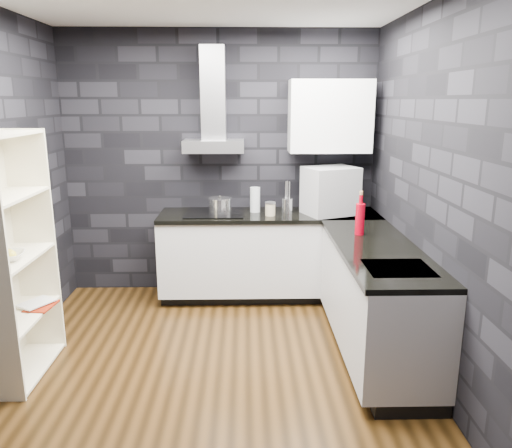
{
  "coord_description": "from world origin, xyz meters",
  "views": [
    {
      "loc": [
        0.26,
        -3.59,
        2.01
      ],
      "look_at": [
        0.35,
        0.45,
        1.0
      ],
      "focal_mm": 35.0,
      "sensor_mm": 36.0,
      "label": 1
    }
  ],
  "objects_px": {
    "utensil_crock": "(287,205)",
    "bookshelf": "(12,259)",
    "appliance_garage": "(330,192)",
    "storage_jar": "(270,210)",
    "glass_vase": "(255,200)",
    "red_bottle": "(360,219)",
    "pot": "(220,206)",
    "fruit_bowl": "(7,256)"
  },
  "relations": [
    {
      "from": "utensil_crock",
      "to": "bookshelf",
      "type": "height_order",
      "value": "bookshelf"
    },
    {
      "from": "appliance_garage",
      "to": "storage_jar",
      "type": "bearing_deg",
      "value": 164.74
    },
    {
      "from": "glass_vase",
      "to": "storage_jar",
      "type": "bearing_deg",
      "value": -50.14
    },
    {
      "from": "glass_vase",
      "to": "red_bottle",
      "type": "height_order",
      "value": "red_bottle"
    },
    {
      "from": "pot",
      "to": "bookshelf",
      "type": "distance_m",
      "value": 2.03
    },
    {
      "from": "appliance_garage",
      "to": "fruit_bowl",
      "type": "xyz_separation_m",
      "value": [
        -2.52,
        -1.47,
        -0.19
      ]
    },
    {
      "from": "bookshelf",
      "to": "fruit_bowl",
      "type": "relative_size",
      "value": 7.69
    },
    {
      "from": "glass_vase",
      "to": "storage_jar",
      "type": "height_order",
      "value": "glass_vase"
    },
    {
      "from": "pot",
      "to": "appliance_garage",
      "type": "xyz_separation_m",
      "value": [
        1.1,
        -0.04,
        0.15
      ]
    },
    {
      "from": "appliance_garage",
      "to": "bookshelf",
      "type": "bearing_deg",
      "value": -172.78
    },
    {
      "from": "utensil_crock",
      "to": "appliance_garage",
      "type": "relative_size",
      "value": 0.3
    },
    {
      "from": "red_bottle",
      "to": "glass_vase",
      "type": "bearing_deg",
      "value": 133.86
    },
    {
      "from": "bookshelf",
      "to": "storage_jar",
      "type": "bearing_deg",
      "value": 45.53
    },
    {
      "from": "red_bottle",
      "to": "fruit_bowl",
      "type": "height_order",
      "value": "red_bottle"
    },
    {
      "from": "red_bottle",
      "to": "pot",
      "type": "bearing_deg",
      "value": 145.57
    },
    {
      "from": "glass_vase",
      "to": "appliance_garage",
      "type": "bearing_deg",
      "value": -8.12
    },
    {
      "from": "appliance_garage",
      "to": "pot",
      "type": "bearing_deg",
      "value": 156.09
    },
    {
      "from": "storage_jar",
      "to": "utensil_crock",
      "type": "height_order",
      "value": "utensil_crock"
    },
    {
      "from": "pot",
      "to": "glass_vase",
      "type": "relative_size",
      "value": 0.88
    },
    {
      "from": "appliance_garage",
      "to": "bookshelf",
      "type": "distance_m",
      "value": 2.9
    },
    {
      "from": "storage_jar",
      "to": "utensil_crock",
      "type": "bearing_deg",
      "value": 37.97
    },
    {
      "from": "storage_jar",
      "to": "fruit_bowl",
      "type": "bearing_deg",
      "value": -144.03
    },
    {
      "from": "appliance_garage",
      "to": "bookshelf",
      "type": "height_order",
      "value": "bookshelf"
    },
    {
      "from": "fruit_bowl",
      "to": "glass_vase",
      "type": "bearing_deg",
      "value": 41.45
    },
    {
      "from": "utensil_crock",
      "to": "pot",
      "type": "bearing_deg",
      "value": -177.52
    },
    {
      "from": "appliance_garage",
      "to": "fruit_bowl",
      "type": "distance_m",
      "value": 2.93
    },
    {
      "from": "glass_vase",
      "to": "fruit_bowl",
      "type": "bearing_deg",
      "value": -138.55
    },
    {
      "from": "pot",
      "to": "fruit_bowl",
      "type": "xyz_separation_m",
      "value": [
        -1.43,
        -1.51,
        -0.04
      ]
    },
    {
      "from": "glass_vase",
      "to": "bookshelf",
      "type": "bearing_deg",
      "value": -139.77
    },
    {
      "from": "utensil_crock",
      "to": "appliance_garage",
      "type": "bearing_deg",
      "value": -9.38
    },
    {
      "from": "bookshelf",
      "to": "red_bottle",
      "type": "bearing_deg",
      "value": 23.77
    },
    {
      "from": "storage_jar",
      "to": "glass_vase",
      "type": "bearing_deg",
      "value": 129.86
    },
    {
      "from": "pot",
      "to": "bookshelf",
      "type": "xyz_separation_m",
      "value": [
        -1.43,
        -1.44,
        -0.08
      ]
    },
    {
      "from": "pot",
      "to": "appliance_garage",
      "type": "height_order",
      "value": "appliance_garage"
    },
    {
      "from": "bookshelf",
      "to": "fruit_bowl",
      "type": "xyz_separation_m",
      "value": [
        0.0,
        -0.07,
        0.04
      ]
    },
    {
      "from": "pot",
      "to": "bookshelf",
      "type": "height_order",
      "value": "bookshelf"
    },
    {
      "from": "glass_vase",
      "to": "bookshelf",
      "type": "xyz_separation_m",
      "value": [
        -1.78,
        -1.51,
        -0.13
      ]
    },
    {
      "from": "glass_vase",
      "to": "pot",
      "type": "bearing_deg",
      "value": -169.43
    },
    {
      "from": "utensil_crock",
      "to": "fruit_bowl",
      "type": "bearing_deg",
      "value": -143.86
    },
    {
      "from": "glass_vase",
      "to": "appliance_garage",
      "type": "height_order",
      "value": "appliance_garage"
    },
    {
      "from": "glass_vase",
      "to": "storage_jar",
      "type": "relative_size",
      "value": 2.1
    },
    {
      "from": "red_bottle",
      "to": "fruit_bowl",
      "type": "distance_m",
      "value": 2.73
    }
  ]
}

